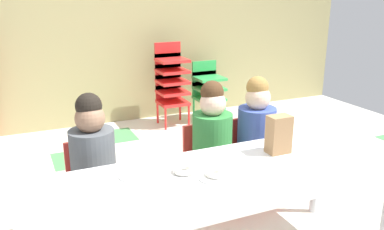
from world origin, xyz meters
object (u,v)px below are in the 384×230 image
(craft_table, at_px, (220,183))
(seated_child_near_camera, at_px, (93,155))
(seated_child_middle_seat, at_px, (212,136))
(kid_chair_green_stack, at_px, (208,86))
(paper_plate_near_edge, at_px, (215,177))
(donut_powdered_on_plate, at_px, (215,173))
(kid_chair_red_stack, at_px, (171,79))
(donut_powdered_loose, at_px, (184,170))
(seated_child_far_right, at_px, (256,129))
(paper_bag_brown, at_px, (279,134))
(paper_plate_center_table, at_px, (136,175))

(craft_table, distance_m, seated_child_near_camera, 0.79)
(seated_child_middle_seat, height_order, kid_chair_green_stack, seated_child_middle_seat)
(paper_plate_near_edge, xyz_separation_m, donut_powdered_on_plate, (0.00, 0.00, 0.02))
(craft_table, xyz_separation_m, kid_chair_red_stack, (0.71, 2.50, -0.01))
(seated_child_middle_seat, height_order, donut_powdered_loose, seated_child_middle_seat)
(paper_plate_near_edge, bearing_deg, donut_powdered_loose, 136.10)
(seated_child_far_right, bearing_deg, seated_child_near_camera, 180.00)
(seated_child_far_right, xyz_separation_m, paper_bag_brown, (-0.15, -0.45, 0.13))
(craft_table, relative_size, paper_plate_center_table, 10.77)
(seated_child_near_camera, relative_size, paper_bag_brown, 4.17)
(seated_child_middle_seat, height_order, donut_powdered_on_plate, seated_child_middle_seat)
(kid_chair_green_stack, relative_size, paper_plate_near_edge, 3.78)
(donut_powdered_loose, bearing_deg, seated_child_far_right, 32.99)
(craft_table, relative_size, donut_powdered_on_plate, 19.59)
(donut_powdered_on_plate, bearing_deg, seated_child_far_right, 43.69)
(kid_chair_red_stack, height_order, kid_chair_green_stack, kid_chair_red_stack)
(kid_chair_red_stack, distance_m, kid_chair_green_stack, 0.47)
(kid_chair_red_stack, height_order, donut_powdered_on_plate, kid_chair_red_stack)
(craft_table, xyz_separation_m, donut_powdered_on_plate, (-0.04, -0.02, 0.07))
(craft_table, relative_size, seated_child_far_right, 2.11)
(craft_table, height_order, seated_child_middle_seat, seated_child_middle_seat)
(seated_child_middle_seat, height_order, seated_child_far_right, same)
(kid_chair_green_stack, height_order, paper_plate_near_edge, kid_chair_green_stack)
(paper_bag_brown, distance_m, donut_powdered_on_plate, 0.51)
(seated_child_near_camera, relative_size, donut_powdered_on_plate, 9.27)
(craft_table, height_order, paper_bag_brown, paper_bag_brown)
(seated_child_middle_seat, xyz_separation_m, paper_plate_center_table, (-0.64, -0.41, 0.03))
(craft_table, distance_m, kid_chair_red_stack, 2.60)
(craft_table, xyz_separation_m, seated_child_far_right, (0.58, 0.58, 0.02))
(seated_child_near_camera, bearing_deg, seated_child_middle_seat, 0.00)
(kid_chair_red_stack, bearing_deg, donut_powdered_loose, -109.93)
(donut_powdered_on_plate, bearing_deg, paper_plate_near_edge, 0.00)
(seated_child_near_camera, xyz_separation_m, paper_bag_brown, (0.97, -0.45, 0.13))
(seated_child_near_camera, relative_size, paper_plate_center_table, 5.10)
(paper_plate_center_table, distance_m, donut_powdered_loose, 0.25)
(kid_chair_green_stack, bearing_deg, donut_powdered_loose, -118.90)
(seated_child_middle_seat, height_order, kid_chair_red_stack, seated_child_middle_seat)
(paper_plate_near_edge, bearing_deg, kid_chair_green_stack, 64.35)
(kid_chair_red_stack, relative_size, donut_powdered_on_plate, 9.30)
(seated_child_middle_seat, bearing_deg, craft_table, -112.80)
(paper_plate_near_edge, bearing_deg, craft_table, 24.64)
(seated_child_middle_seat, distance_m, paper_plate_center_table, 0.76)
(paper_bag_brown, xyz_separation_m, paper_plate_center_table, (-0.83, 0.04, -0.11))
(kid_chair_green_stack, bearing_deg, paper_plate_near_edge, -115.65)
(paper_plate_center_table, relative_size, donut_powdered_on_plate, 1.82)
(paper_plate_near_edge, bearing_deg, kid_chair_red_stack, 73.34)
(paper_plate_near_edge, relative_size, paper_plate_center_table, 1.00)
(paper_bag_brown, distance_m, paper_plate_near_edge, 0.51)
(paper_plate_near_edge, bearing_deg, seated_child_near_camera, 129.51)
(seated_child_far_right, height_order, kid_chair_red_stack, seated_child_far_right)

